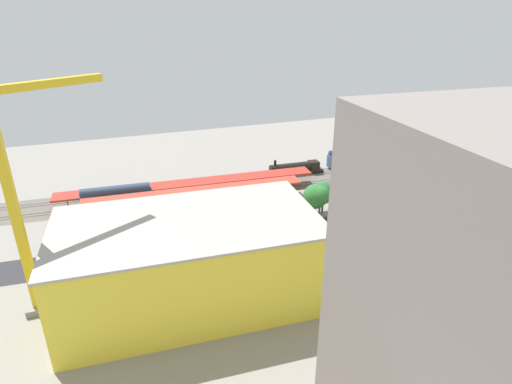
% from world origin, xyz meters
% --- Properties ---
extents(ground_plane, '(171.08, 171.08, 0.00)m').
position_xyz_m(ground_plane, '(0.00, 0.00, 0.00)').
color(ground_plane, gray).
rests_on(ground_plane, ground).
extents(rail_bed, '(107.55, 20.14, 0.01)m').
position_xyz_m(rail_bed, '(0.00, -22.79, 0.00)').
color(rail_bed, '#665E54').
rests_on(rail_bed, ground).
extents(street_asphalt, '(107.26, 15.13, 0.01)m').
position_xyz_m(street_asphalt, '(0.00, 5.75, 0.00)').
color(street_asphalt, '#2D2D33').
rests_on(street_asphalt, ground).
extents(track_rails, '(106.75, 13.73, 0.12)m').
position_xyz_m(track_rails, '(0.00, -22.79, 0.18)').
color(track_rails, '#9E9EA8').
rests_on(track_rails, ground).
extents(platform_canopy_near, '(55.33, 8.23, 4.35)m').
position_xyz_m(platform_canopy_near, '(4.04, -14.06, 4.12)').
color(platform_canopy_near, '#C63D2D').
rests_on(platform_canopy_near, ground).
extents(platform_canopy_far, '(67.98, 9.30, 4.01)m').
position_xyz_m(platform_canopy_far, '(4.29, -20.60, 3.75)').
color(platform_canopy_far, '#A82D23').
rests_on(platform_canopy_far, ground).
extents(locomotive, '(16.96, 3.68, 5.10)m').
position_xyz_m(locomotive, '(-29.44, -25.79, 1.83)').
color(locomotive, black).
rests_on(locomotive, ground).
extents(passenger_coach, '(17.79, 4.00, 5.99)m').
position_xyz_m(passenger_coach, '(-49.36, -25.80, 3.14)').
color(passenger_coach, black).
rests_on(passenger_coach, ground).
extents(freight_coach_far, '(17.44, 3.81, 5.92)m').
position_xyz_m(freight_coach_far, '(23.10, -19.78, 3.12)').
color(freight_coach_far, black).
rests_on(freight_coach_far, ground).
extents(parked_car_0, '(4.28, 1.90, 1.64)m').
position_xyz_m(parked_car_0, '(-18.02, 9.16, 0.74)').
color(parked_car_0, black).
rests_on(parked_car_0, ground).
extents(parked_car_1, '(4.63, 1.99, 1.60)m').
position_xyz_m(parked_car_1, '(-9.23, 9.08, 0.71)').
color(parked_car_1, black).
rests_on(parked_car_1, ground).
extents(parked_car_2, '(4.62, 2.20, 1.83)m').
position_xyz_m(parked_car_2, '(-0.85, 9.46, 0.81)').
color(parked_car_2, black).
rests_on(parked_car_2, ground).
extents(parked_car_3, '(4.60, 1.99, 1.65)m').
position_xyz_m(parked_car_3, '(6.71, 9.12, 0.74)').
color(parked_car_3, black).
rests_on(parked_car_3, ground).
extents(parked_car_4, '(4.43, 2.04, 1.75)m').
position_xyz_m(parked_car_4, '(14.47, 8.80, 0.78)').
color(parked_car_4, black).
rests_on(parked_car_4, ground).
extents(construction_building, '(43.21, 24.78, 14.75)m').
position_xyz_m(construction_building, '(12.84, 22.58, 7.38)').
color(construction_building, yellow).
rests_on(construction_building, ground).
extents(construction_roof_slab, '(43.84, 25.41, 0.40)m').
position_xyz_m(construction_roof_slab, '(12.84, 22.58, 14.95)').
color(construction_roof_slab, '#ADA89E').
rests_on(construction_roof_slab, construction_building).
extents(tower_crane, '(20.67, 12.49, 37.21)m').
position_xyz_m(tower_crane, '(36.58, 16.47, 21.37)').
color(tower_crane, gray).
rests_on(tower_crane, ground).
extents(box_truck_0, '(9.76, 2.57, 3.11)m').
position_xyz_m(box_truck_0, '(4.00, 5.71, 1.54)').
color(box_truck_0, black).
rests_on(box_truck_0, ground).
extents(box_truck_1, '(8.43, 3.03, 3.22)m').
position_xyz_m(box_truck_1, '(6.67, 4.55, 1.58)').
color(box_truck_1, black).
rests_on(box_truck_1, ground).
extents(box_truck_2, '(8.79, 3.07, 3.26)m').
position_xyz_m(box_truck_2, '(-3.85, 6.84, 1.62)').
color(box_truck_2, black).
rests_on(box_truck_2, ground).
extents(street_tree_0, '(5.31, 5.31, 7.68)m').
position_xyz_m(street_tree_0, '(24.83, 0.01, 5.01)').
color(street_tree_0, brown).
rests_on(street_tree_0, ground).
extents(street_tree_1, '(5.46, 5.46, 8.04)m').
position_xyz_m(street_tree_1, '(-24.29, 0.22, 5.30)').
color(street_tree_1, brown).
rests_on(street_tree_1, ground).
extents(street_tree_2, '(4.58, 4.58, 7.81)m').
position_xyz_m(street_tree_2, '(-22.68, 1.73, 5.49)').
color(street_tree_2, brown).
rests_on(street_tree_2, ground).
extents(street_tree_3, '(5.75, 5.75, 7.53)m').
position_xyz_m(street_tree_3, '(34.01, 0.12, 4.63)').
color(street_tree_3, brown).
rests_on(street_tree_3, ground).
extents(street_tree_4, '(5.99, 5.99, 7.83)m').
position_xyz_m(street_tree_4, '(-22.00, 0.57, 4.82)').
color(street_tree_4, brown).
rests_on(street_tree_4, ground).
extents(street_tree_5, '(5.20, 5.20, 7.10)m').
position_xyz_m(street_tree_5, '(19.79, 0.15, 4.48)').
color(street_tree_5, brown).
rests_on(street_tree_5, ground).
extents(traffic_light, '(0.50, 0.36, 7.15)m').
position_xyz_m(traffic_light, '(3.70, 1.46, 4.69)').
color(traffic_light, '#333333').
rests_on(traffic_light, ground).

